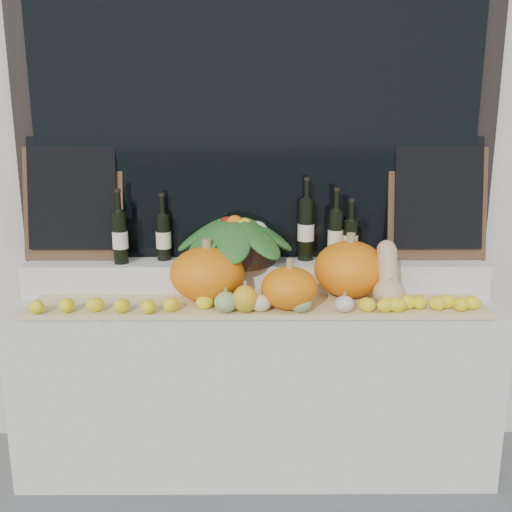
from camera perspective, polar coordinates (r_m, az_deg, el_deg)
storefront_facade at (r=3.40m, az=-0.07°, el=22.13°), size 7.00×0.94×4.50m
display_sill at (r=2.95m, az=-0.01°, el=-12.62°), size 2.30×0.55×0.88m
rear_tier at (r=2.90m, az=-0.02°, el=-2.03°), size 2.30×0.25×0.16m
straw_bedding at (r=2.66m, az=0.01°, el=-5.03°), size 2.10×0.32×0.02m
pumpkin_left at (r=2.68m, az=-4.88°, el=-1.78°), size 0.35×0.35×0.25m
pumpkin_right at (r=2.76m, az=9.35°, el=-1.28°), size 0.35×0.35×0.27m
pumpkin_center at (r=2.57m, az=3.36°, el=-3.20°), size 0.33×0.33×0.19m
butternut_squash at (r=2.67m, az=13.09°, el=-2.24°), size 0.14×0.21×0.29m
decorative_gourds at (r=2.55m, az=3.97°, el=-4.39°), size 0.85×0.18×0.15m
lemon_heap at (r=2.54m, az=0.02°, el=-4.87°), size 2.20×0.16×0.06m
produce_bowl at (r=2.84m, az=-2.11°, el=1.76°), size 0.62×0.62×0.25m
wine_bottle_far_left at (r=2.89m, az=-13.44°, el=1.88°), size 0.08×0.08×0.37m
wine_bottle_near_left at (r=2.92m, az=-9.24°, el=1.91°), size 0.08×0.08×0.34m
wine_bottle_tall at (r=2.89m, az=5.02°, el=2.67°), size 0.08×0.08×0.42m
wine_bottle_near_right at (r=2.87m, az=7.95°, el=2.08°), size 0.08×0.08×0.37m
wine_bottle_far_right at (r=2.90m, az=9.41°, el=1.56°), size 0.08×0.08×0.32m
chalkboard_left at (r=3.02m, az=-17.85°, el=5.72°), size 0.50×0.13×0.61m
chalkboard_right at (r=3.03m, az=17.75°, el=5.74°), size 0.50×0.13×0.61m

